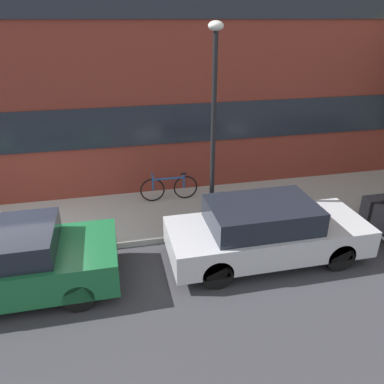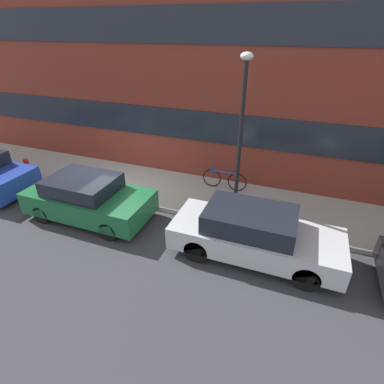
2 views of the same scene
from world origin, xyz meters
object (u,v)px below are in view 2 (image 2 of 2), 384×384
at_px(lamp_post, 241,126).
at_px(fire_hydrant, 27,167).
at_px(parked_car_silver, 254,234).
at_px(bicycle, 224,179).
at_px(parked_car_green, 88,198).

bearing_deg(lamp_post, fire_hydrant, 179.94).
height_order(parked_car_silver, lamp_post, lamp_post).
bearing_deg(lamp_post, bicycle, 115.66).
bearing_deg(parked_car_green, parked_car_silver, 0.00).
relative_size(fire_hydrant, lamp_post, 0.15).
bearing_deg(parked_car_green, lamp_post, 18.10).
height_order(parked_car_green, parked_car_silver, parked_car_green).
height_order(parked_car_green, fire_hydrant, parked_car_green).
distance_m(parked_car_silver, fire_hydrant, 9.30).
height_order(parked_car_green, lamp_post, lamp_post).
xyz_separation_m(parked_car_green, lamp_post, (4.32, 1.41, 2.35)).
height_order(parked_car_green, bicycle, parked_car_green).
height_order(fire_hydrant, bicycle, bicycle).
xyz_separation_m(fire_hydrant, bicycle, (7.57, 1.63, 0.04)).
distance_m(parked_car_green, parked_car_silver, 5.15).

